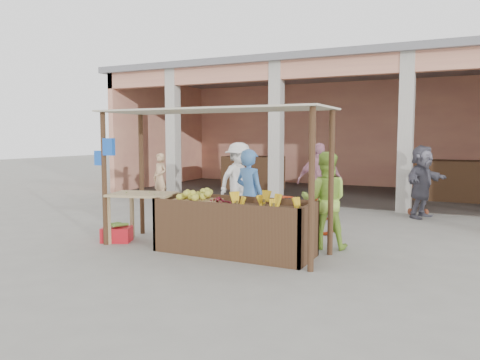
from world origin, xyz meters
The scene contains 19 objects.
ground centered at (0.00, 0.00, 0.00)m, with size 60.00×60.00×0.00m, color slate.
market_building centered at (0.05, 8.93, 2.70)m, with size 14.40×6.40×4.20m.
fruit_stall centered at (0.50, 0.00, 0.40)m, with size 2.60×0.95×0.80m, color #462F1C.
stall_awning centered at (-0.01, 0.06, 1.98)m, with size 4.09×1.35×2.39m.
banana_heap centered at (1.11, -0.04, 0.90)m, with size 1.06×0.58×0.19m, color yellow, non-canonical shape.
melon_tray centered at (-0.23, -0.02, 0.89)m, with size 0.74×0.64×0.20m.
berry_heap centered at (0.23, -0.05, 0.87)m, with size 0.45×0.37×0.14m, color maroon.
side_table centered at (-1.30, -0.08, 0.77)m, with size 1.28×1.01×0.92m.
papaya_pile centered at (-1.30, -0.08, 1.03)m, with size 0.77×0.44×0.22m, color #4B822A, non-canonical shape.
red_crate centered at (-1.83, -0.19, 0.13)m, with size 0.52×0.37×0.27m, color #B5131D.
plantain_bundle centered at (-1.83, -0.19, 0.31)m, with size 0.43×0.30×0.09m, color olive, non-canonical shape.
produce_sacks centered at (2.88, 5.30, 0.31)m, with size 0.83×0.51×0.63m.
vendor_blue centered at (0.39, 0.85, 0.91)m, with size 0.68×0.50×1.82m, color #4579BE.
vendor_green centered at (1.73, 1.02, 0.88)m, with size 0.85×0.49×1.76m, color #95C03F.
motorcycle centered at (0.86, 2.17, 0.50)m, with size 1.92×0.66×1.01m, color #A02C10.
shopper_a centered at (-0.98, 3.19, 0.96)m, with size 1.24×0.62×1.92m, color silver.
shopper_b centered at (0.87, 3.68, 0.95)m, with size 1.11×0.59×1.90m, color #C07B8F.
shopper_d centered at (2.97, 4.96, 0.91)m, with size 1.68×0.69×1.81m, color #555361.
shopper_e centered at (-4.06, 4.30, 0.75)m, with size 0.56×0.42×1.49m, color tan.
Camera 1 is at (3.91, -6.80, 1.95)m, focal length 35.00 mm.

